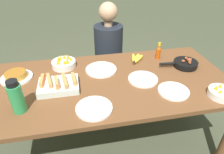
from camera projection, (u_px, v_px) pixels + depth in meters
ground_plane at (112, 141)px, 1.99m from camera, size 14.00×14.00×0.00m
dining_table at (112, 89)px, 1.63m from camera, size 1.89×0.92×0.73m
banana_bunch at (136, 59)px, 1.85m from camera, size 0.16×0.20×0.04m
melon_tray at (58, 85)px, 1.47m from camera, size 0.29×0.22×0.10m
skillet at (185, 64)px, 1.75m from camera, size 0.34×0.21×0.08m
frittata_plate_center at (16, 76)px, 1.59m from camera, size 0.25×0.25×0.06m
empty_plate_near_front at (94, 108)px, 1.30m from camera, size 0.24×0.24×0.02m
empty_plate_far_left at (101, 69)px, 1.71m from camera, size 0.26×0.26×0.02m
empty_plate_far_right at (173, 91)px, 1.45m from camera, size 0.23×0.23×0.02m
empty_plate_mid_edge at (143, 79)px, 1.58m from camera, size 0.23×0.23×0.02m
fruit_bowl_mango at (64, 63)px, 1.74m from camera, size 0.21×0.21×0.11m
fruit_bowl_citrus at (221, 93)px, 1.40m from camera, size 0.18×0.18×0.09m
water_bottle at (16, 97)px, 1.23m from camera, size 0.09×0.09×0.23m
hot_sauce_bottle at (158, 52)px, 1.86m from camera, size 0.04×0.04×0.16m
person_figure at (109, 63)px, 2.33m from camera, size 0.34×0.34×1.17m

